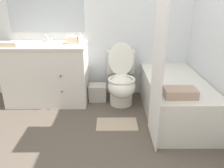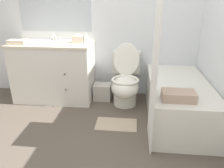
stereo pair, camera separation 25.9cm
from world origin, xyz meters
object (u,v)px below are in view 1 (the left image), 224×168
object	(u,v)px
soap_dispenser	(80,39)
wastebasket	(98,92)
bath_mat	(117,124)
toilet	(121,82)
tissue_box	(72,40)
bathtub	(174,97)
sink_faucet	(48,39)
vanity_cabinet	(48,73)
hand_towel_folded	(9,44)
bath_towel_folded	(180,93)

from	to	relation	value
soap_dispenser	wastebasket	bearing A→B (deg)	0.17
bath_mat	toilet	bearing A→B (deg)	82.87
wastebasket	tissue_box	bearing A→B (deg)	177.38
bathtub	sink_faucet	bearing A→B (deg)	160.57
vanity_cabinet	tissue_box	distance (m)	0.62
wastebasket	tissue_box	xyz separation A→B (m)	(-0.34, 0.02, 0.80)
wastebasket	bath_mat	size ratio (longest dim) A/B	0.52
hand_towel_folded	wastebasket	bearing A→B (deg)	9.73
bathtub	tissue_box	bearing A→B (deg)	160.75
soap_dispenser	bathtub	bearing A→B (deg)	-20.16
bath_towel_folded	tissue_box	bearing A→B (deg)	142.08
sink_faucet	wastebasket	distance (m)	1.08
bathtub	bath_mat	world-z (taller)	bathtub
toilet	sink_faucet	bearing A→B (deg)	166.44
toilet	wastebasket	world-z (taller)	toilet
bathtub	tissue_box	distance (m)	1.60
tissue_box	bath_towel_folded	bearing A→B (deg)	-37.92
sink_faucet	tissue_box	xyz separation A→B (m)	(0.39, -0.14, 0.02)
sink_faucet	toilet	bearing A→B (deg)	-13.56
hand_towel_folded	vanity_cabinet	bearing A→B (deg)	21.91
wastebasket	bath_towel_folded	xyz separation A→B (m)	(0.93, -0.97, 0.43)
wastebasket	tissue_box	distance (m)	0.87
wastebasket	bath_mat	world-z (taller)	wastebasket
vanity_cabinet	wastebasket	bearing A→B (deg)	2.20
sink_faucet	soap_dispenser	size ratio (longest dim) A/B	0.97
toilet	bath_towel_folded	world-z (taller)	toilet
bathtub	bath_mat	bearing A→B (deg)	-161.40
vanity_cabinet	hand_towel_folded	size ratio (longest dim) A/B	4.66
bathtub	bath_towel_folded	xyz separation A→B (m)	(-0.11, -0.51, 0.30)
tissue_box	wastebasket	bearing A→B (deg)	-2.62
bath_towel_folded	bath_mat	xyz separation A→B (m)	(-0.65, 0.25, -0.54)
bathtub	hand_towel_folded	size ratio (longest dim) A/B	5.77
sink_faucet	tissue_box	bearing A→B (deg)	-20.06
wastebasket	bath_towel_folded	size ratio (longest dim) A/B	0.78
vanity_cabinet	soap_dispenser	size ratio (longest dim) A/B	7.99
bathtub	soap_dispenser	size ratio (longest dim) A/B	9.91
tissue_box	hand_towel_folded	size ratio (longest dim) A/B	0.59
toilet	soap_dispenser	world-z (taller)	soap_dispenser
soap_dispenser	bath_mat	distance (m)	1.28
tissue_box	soap_dispenser	world-z (taller)	soap_dispenser
bathtub	wastebasket	xyz separation A→B (m)	(-1.04, 0.46, -0.13)
soap_dispenser	hand_towel_folded	xyz separation A→B (m)	(-0.92, -0.20, -0.03)
hand_towel_folded	bath_mat	bearing A→B (deg)	-20.30
toilet	vanity_cabinet	bearing A→B (deg)	176.03
soap_dispenser	bath_mat	xyz separation A→B (m)	(0.50, -0.72, -0.93)
toilet	tissue_box	xyz separation A→B (m)	(-0.69, 0.12, 0.59)
tissue_box	bath_towel_folded	size ratio (longest dim) A/B	0.44
wastebasket	bathtub	bearing A→B (deg)	-24.09
hand_towel_folded	sink_faucet	bearing A→B (deg)	40.24
bath_towel_folded	hand_towel_folded	bearing A→B (deg)	159.51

